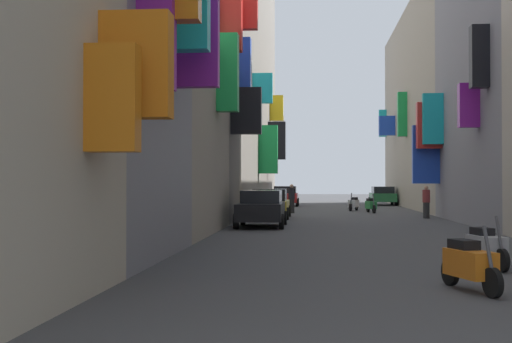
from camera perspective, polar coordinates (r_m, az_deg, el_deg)
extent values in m
plane|color=#424244|center=(33.01, 7.38, -4.04)|extent=(140.00, 140.00, 0.00)
cube|color=orange|center=(10.94, -11.76, 5.94)|extent=(0.80, 0.41, 1.66)
cube|color=orange|center=(11.69, -9.85, 8.63)|extent=(1.16, 0.49, 1.75)
cube|color=purple|center=(14.25, -8.23, 11.98)|extent=(0.73, 0.49, 2.66)
cube|color=purple|center=(17.61, -4.98, 10.96)|extent=(1.15, 0.36, 2.49)
cube|color=purple|center=(19.69, -4.68, 11.59)|extent=(0.67, 0.58, 1.77)
cube|color=#19B2BF|center=(16.59, -5.81, 13.56)|extent=(1.08, 0.51, 2.16)
cube|color=#9E9384|center=(25.62, -10.30, 12.37)|extent=(6.00, 8.88, 15.38)
cube|color=red|center=(27.78, -1.27, 13.35)|extent=(1.33, 0.42, 1.69)
cube|color=red|center=(26.66, -2.07, 12.31)|extent=(0.81, 0.60, 2.29)
cube|color=purple|center=(28.11, -1.75, 13.56)|extent=(0.82, 0.59, 1.68)
cube|color=green|center=(25.41, -2.35, 8.16)|extent=(0.77, 0.64, 2.83)
cube|color=slate|center=(31.91, -7.24, 11.32)|extent=(6.00, 3.97, 17.13)
cube|color=black|center=(29.44, -0.82, 5.03)|extent=(1.30, 0.44, 1.99)
cube|color=blue|center=(30.91, -1.12, 8.12)|extent=(0.74, 0.61, 3.13)
cube|color=white|center=(32.08, -0.96, 7.14)|extent=(0.67, 0.47, 2.35)
cube|color=gray|center=(48.85, -3.00, 8.86)|extent=(6.00, 30.42, 20.17)
cube|color=white|center=(61.56, 1.93, 3.16)|extent=(0.95, 0.45, 3.05)
cube|color=green|center=(44.34, 1.01, 1.83)|extent=(1.22, 0.62, 3.09)
cube|color=black|center=(53.60, 1.73, 2.57)|extent=(1.36, 0.54, 2.93)
cube|color=yellow|center=(56.08, 1.71, 5.27)|extent=(1.08, 0.58, 2.04)
cube|color=#19B2BF|center=(39.34, 0.49, 6.90)|extent=(1.20, 0.41, 1.70)
cube|color=blue|center=(36.69, 13.87, 1.38)|extent=(1.38, 0.37, 3.01)
cube|color=black|center=(27.30, 17.99, 9.02)|extent=(0.65, 0.57, 2.33)
cube|color=purple|center=(28.50, 17.18, 5.24)|extent=(0.78, 0.48, 1.74)
cube|color=#19B2BF|center=(35.80, 14.42, 4.24)|extent=(1.01, 0.40, 2.55)
cube|color=red|center=(36.17, 14.13, 3.71)|extent=(1.24, 0.54, 2.35)
cube|color=#9E9384|center=(51.30, 15.46, 5.00)|extent=(6.00, 25.57, 14.08)
cube|color=green|center=(49.16, 12.00, 4.65)|extent=(0.63, 0.55, 3.08)
cube|color=blue|center=(55.97, 10.78, 3.74)|extent=(1.26, 0.57, 1.54)
cube|color=#19B2BF|center=(62.50, 10.43, 3.95)|extent=(0.64, 0.54, 2.38)
cube|color=#B21E1E|center=(52.05, 2.43, -2.17)|extent=(1.84, 3.93, 0.68)
cube|color=black|center=(52.24, 2.44, -1.51)|extent=(1.62, 2.20, 0.52)
cylinder|color=black|center=(50.74, 3.42, -2.59)|extent=(0.18, 0.60, 0.60)
cylinder|color=black|center=(50.81, 1.34, -2.59)|extent=(0.18, 0.60, 0.60)
cylinder|color=black|center=(53.33, 3.48, -2.51)|extent=(0.18, 0.60, 0.60)
cylinder|color=black|center=(53.40, 1.50, -2.50)|extent=(0.18, 0.60, 0.60)
cube|color=black|center=(28.00, 0.44, -3.31)|extent=(1.77, 4.14, 0.68)
cube|color=black|center=(28.19, 0.47, -2.08)|extent=(1.56, 2.32, 0.51)
cylinder|color=black|center=(26.60, 2.13, -4.16)|extent=(0.18, 0.60, 0.60)
cylinder|color=black|center=(26.74, -1.68, -4.15)|extent=(0.18, 0.60, 0.60)
cylinder|color=black|center=(29.33, 2.37, -3.86)|extent=(0.18, 0.60, 0.60)
cylinder|color=black|center=(29.45, -1.09, -3.84)|extent=(0.18, 0.60, 0.60)
cube|color=gold|center=(34.70, 1.16, -2.91)|extent=(1.82, 4.45, 0.58)
cube|color=black|center=(34.91, 1.18, -1.94)|extent=(1.61, 2.49, 0.59)
cylinder|color=black|center=(33.20, 2.58, -3.51)|extent=(0.18, 0.60, 0.60)
cylinder|color=black|center=(33.32, -0.57, -3.50)|extent=(0.18, 0.60, 0.60)
cylinder|color=black|center=(36.13, 2.75, -3.29)|extent=(0.18, 0.60, 0.60)
cylinder|color=black|center=(36.24, -0.14, -3.28)|extent=(0.18, 0.60, 0.60)
cube|color=#236638|center=(55.10, 10.43, -2.10)|extent=(1.78, 4.26, 0.65)
cube|color=black|center=(54.88, 10.45, -1.50)|extent=(1.57, 2.38, 0.51)
cylinder|color=black|center=(56.42, 9.39, -2.41)|extent=(0.18, 0.60, 0.60)
cylinder|color=black|center=(56.60, 11.18, -2.40)|extent=(0.18, 0.60, 0.60)
cylinder|color=black|center=(53.62, 9.63, -2.49)|extent=(0.18, 0.60, 0.60)
cylinder|color=black|center=(53.81, 11.52, -2.48)|extent=(0.18, 0.60, 0.60)
cube|color=#287F3D|center=(41.27, 9.49, -2.75)|extent=(0.63, 1.11, 0.45)
cube|color=black|center=(41.45, 9.42, -2.32)|extent=(0.42, 0.61, 0.16)
cylinder|color=#4C4C51|center=(40.75, 9.69, -2.31)|extent=(0.11, 0.28, 0.68)
cylinder|color=black|center=(40.65, 9.74, -3.09)|extent=(0.19, 0.49, 0.48)
cylinder|color=black|center=(41.91, 9.25, -3.03)|extent=(0.19, 0.49, 0.48)
cube|color=#ADADB2|center=(15.45, 18.54, -5.89)|extent=(0.67, 1.14, 0.45)
cube|color=black|center=(15.61, 18.20, -4.72)|extent=(0.44, 0.62, 0.16)
cylinder|color=#4C4C51|center=(14.95, 19.45, -4.81)|extent=(0.12, 0.28, 0.68)
cylinder|color=black|center=(14.88, 19.70, -6.95)|extent=(0.20, 0.49, 0.48)
cylinder|color=black|center=(16.07, 17.47, -6.51)|extent=(0.20, 0.49, 0.48)
cube|color=silver|center=(44.08, 8.08, -2.63)|extent=(0.78, 1.27, 0.45)
cube|color=black|center=(44.28, 8.15, -2.23)|extent=(0.48, 0.63, 0.16)
cylinder|color=#4C4C51|center=(43.49, 7.88, -2.23)|extent=(0.14, 0.28, 0.68)
cylinder|color=black|center=(43.36, 7.83, -2.96)|extent=(0.24, 0.49, 0.48)
cylinder|color=black|center=(44.81, 8.32, -2.89)|extent=(0.24, 0.49, 0.48)
cube|color=orange|center=(12.14, 17.30, -7.29)|extent=(0.75, 1.16, 0.45)
cube|color=black|center=(12.28, 16.82, -5.79)|extent=(0.48, 0.63, 0.16)
cylinder|color=#4C4C51|center=(11.65, 18.63, -5.95)|extent=(0.14, 0.28, 0.68)
cylinder|color=black|center=(11.59, 19.00, -8.71)|extent=(0.24, 0.49, 0.48)
cylinder|color=black|center=(12.74, 15.77, -8.01)|extent=(0.24, 0.49, 0.48)
cylinder|color=black|center=(40.42, 2.97, -2.88)|extent=(0.45, 0.45, 0.82)
cylinder|color=black|center=(40.40, 2.97, -1.84)|extent=(0.54, 0.54, 0.65)
sphere|color=tan|center=(40.40, 2.97, -1.22)|extent=(0.22, 0.22, 0.22)
cylinder|color=#2A2A2A|center=(35.66, 13.91, -3.14)|extent=(0.39, 0.39, 0.80)
cylinder|color=maroon|center=(35.64, 13.91, -1.99)|extent=(0.46, 0.46, 0.63)
sphere|color=tan|center=(35.63, 13.90, -1.30)|extent=(0.22, 0.22, 0.22)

